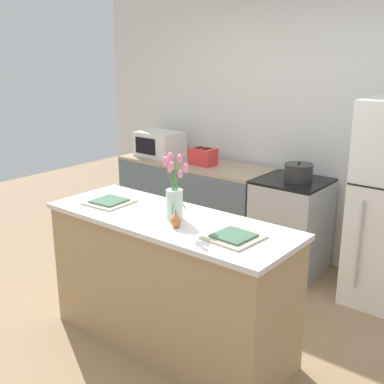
{
  "coord_description": "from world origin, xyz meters",
  "views": [
    {
      "loc": [
        2.02,
        -2.27,
        2.03
      ],
      "look_at": [
        0.0,
        0.25,
        1.08
      ],
      "focal_mm": 45.0,
      "sensor_mm": 36.0,
      "label": 1
    }
  ],
  "objects_px": {
    "stove_range": "(291,226)",
    "cooking_pot": "(298,172)",
    "toaster": "(203,156)",
    "pear_figurine": "(176,221)",
    "plate_setting_right": "(234,237)",
    "flower_vase": "(175,196)",
    "microwave": "(160,144)",
    "plate_setting_left": "(109,202)"
  },
  "relations": [
    {
      "from": "toaster",
      "to": "cooking_pot",
      "type": "relative_size",
      "value": 1.07
    },
    {
      "from": "flower_vase",
      "to": "cooking_pot",
      "type": "bearing_deg",
      "value": 86.69
    },
    {
      "from": "flower_vase",
      "to": "plate_setting_right",
      "type": "xyz_separation_m",
      "value": [
        0.49,
        -0.04,
        -0.15
      ]
    },
    {
      "from": "flower_vase",
      "to": "plate_setting_right",
      "type": "height_order",
      "value": "flower_vase"
    },
    {
      "from": "flower_vase",
      "to": "microwave",
      "type": "height_order",
      "value": "flower_vase"
    },
    {
      "from": "flower_vase",
      "to": "cooking_pot",
      "type": "xyz_separation_m",
      "value": [
        0.09,
        1.59,
        -0.14
      ]
    },
    {
      "from": "flower_vase",
      "to": "toaster",
      "type": "bearing_deg",
      "value": 121.75
    },
    {
      "from": "pear_figurine",
      "to": "microwave",
      "type": "bearing_deg",
      "value": 134.93
    },
    {
      "from": "stove_range",
      "to": "toaster",
      "type": "relative_size",
      "value": 3.2
    },
    {
      "from": "pear_figurine",
      "to": "plate_setting_right",
      "type": "bearing_deg",
      "value": 10.9
    },
    {
      "from": "plate_setting_left",
      "to": "microwave",
      "type": "distance_m",
      "value": 1.92
    },
    {
      "from": "stove_range",
      "to": "toaster",
      "type": "height_order",
      "value": "toaster"
    },
    {
      "from": "plate_setting_left",
      "to": "plate_setting_right",
      "type": "relative_size",
      "value": 1.0
    },
    {
      "from": "pear_figurine",
      "to": "plate_setting_right",
      "type": "xyz_separation_m",
      "value": [
        0.39,
        0.07,
        -0.03
      ]
    },
    {
      "from": "stove_range",
      "to": "cooking_pot",
      "type": "height_order",
      "value": "cooking_pot"
    },
    {
      "from": "pear_figurine",
      "to": "toaster",
      "type": "bearing_deg",
      "value": 122.61
    },
    {
      "from": "plate_setting_right",
      "to": "microwave",
      "type": "height_order",
      "value": "microwave"
    },
    {
      "from": "toaster",
      "to": "cooking_pot",
      "type": "height_order",
      "value": "cooking_pot"
    },
    {
      "from": "flower_vase",
      "to": "plate_setting_left",
      "type": "height_order",
      "value": "flower_vase"
    },
    {
      "from": "cooking_pot",
      "to": "flower_vase",
      "type": "bearing_deg",
      "value": -93.31
    },
    {
      "from": "plate_setting_right",
      "to": "toaster",
      "type": "relative_size",
      "value": 1.13
    },
    {
      "from": "plate_setting_right",
      "to": "toaster",
      "type": "distance_m",
      "value": 2.17
    },
    {
      "from": "stove_range",
      "to": "pear_figurine",
      "type": "bearing_deg",
      "value": -88.03
    },
    {
      "from": "flower_vase",
      "to": "cooking_pot",
      "type": "distance_m",
      "value": 1.6
    },
    {
      "from": "stove_range",
      "to": "pear_figurine",
      "type": "height_order",
      "value": "pear_figurine"
    },
    {
      "from": "pear_figurine",
      "to": "cooking_pot",
      "type": "height_order",
      "value": "cooking_pot"
    },
    {
      "from": "stove_range",
      "to": "plate_setting_right",
      "type": "bearing_deg",
      "value": -74.67
    },
    {
      "from": "microwave",
      "to": "plate_setting_right",
      "type": "bearing_deg",
      "value": -37.96
    },
    {
      "from": "stove_range",
      "to": "flower_vase",
      "type": "height_order",
      "value": "flower_vase"
    },
    {
      "from": "flower_vase",
      "to": "pear_figurine",
      "type": "xyz_separation_m",
      "value": [
        0.1,
        -0.11,
        -0.11
      ]
    },
    {
      "from": "toaster",
      "to": "cooking_pot",
      "type": "xyz_separation_m",
      "value": [
        1.06,
        0.03,
        -0.01
      ]
    },
    {
      "from": "stove_range",
      "to": "microwave",
      "type": "relative_size",
      "value": 1.87
    },
    {
      "from": "flower_vase",
      "to": "pear_figurine",
      "type": "bearing_deg",
      "value": -47.15
    },
    {
      "from": "stove_range",
      "to": "microwave",
      "type": "xyz_separation_m",
      "value": [
        -1.65,
        -0.0,
        0.58
      ]
    },
    {
      "from": "toaster",
      "to": "microwave",
      "type": "height_order",
      "value": "microwave"
    },
    {
      "from": "plate_setting_right",
      "to": "cooking_pot",
      "type": "relative_size",
      "value": 1.21
    },
    {
      "from": "flower_vase",
      "to": "plate_setting_left",
      "type": "distance_m",
      "value": 0.62
    },
    {
      "from": "stove_range",
      "to": "toaster",
      "type": "bearing_deg",
      "value": -178.26
    },
    {
      "from": "flower_vase",
      "to": "pear_figurine",
      "type": "distance_m",
      "value": 0.19
    },
    {
      "from": "pear_figurine",
      "to": "stove_range",
      "type": "bearing_deg",
      "value": 91.97
    },
    {
      "from": "plate_setting_left",
      "to": "microwave",
      "type": "xyz_separation_m",
      "value": [
        -1.0,
        1.63,
        0.07
      ]
    },
    {
      "from": "pear_figurine",
      "to": "plate_setting_right",
      "type": "relative_size",
      "value": 0.35
    }
  ]
}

